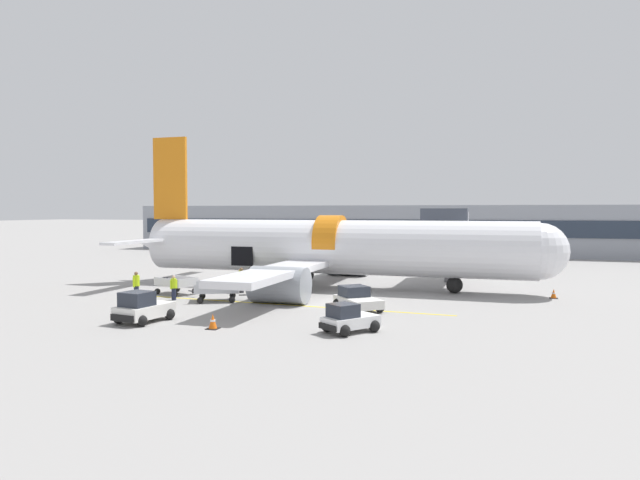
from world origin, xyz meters
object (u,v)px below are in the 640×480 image
at_px(baggage_tug_mid, 142,309).
at_px(ground_crew_supervisor, 242,280).
at_px(ground_crew_driver, 174,287).
at_px(baggage_tug_rear, 357,299).
at_px(airplane, 326,248).
at_px(baggage_cart_queued, 219,292).
at_px(baggage_tug_lead, 349,320).
at_px(ground_crew_loader_b, 136,285).
at_px(baggage_cart_loading, 176,286).
at_px(ground_crew_loader_a, 240,279).

height_order(baggage_tug_mid, ground_crew_supervisor, ground_crew_supervisor).
bearing_deg(ground_crew_driver, baggage_tug_rear, 0.91).
height_order(airplane, baggage_cart_queued, airplane).
relative_size(baggage_tug_lead, ground_crew_loader_b, 1.66).
bearing_deg(ground_crew_driver, baggage_cart_queued, 10.60).
bearing_deg(baggage_tug_lead, baggage_tug_rear, 100.80).
xyz_separation_m(airplane, baggage_cart_loading, (-8.50, -6.39, -2.28)).
bearing_deg(baggage_tug_rear, baggage_tug_mid, -144.01).
bearing_deg(ground_crew_loader_b, ground_crew_driver, 11.14).
relative_size(baggage_tug_lead, ground_crew_supervisor, 1.70).
bearing_deg(airplane, ground_crew_supervisor, -136.61).
bearing_deg(baggage_tug_lead, ground_crew_loader_b, 161.12).
relative_size(ground_crew_driver, ground_crew_supervisor, 0.90).
bearing_deg(ground_crew_loader_b, baggage_tug_mid, -51.84).
bearing_deg(baggage_tug_rear, airplane, 118.34).
bearing_deg(airplane, baggage_tug_lead, -68.44).
xyz_separation_m(ground_crew_loader_b, ground_crew_supervisor, (5.07, 4.67, -0.02)).
distance_m(baggage_cart_loading, ground_crew_driver, 2.51).
relative_size(baggage_cart_queued, ground_crew_loader_b, 2.08).
height_order(baggage_tug_lead, baggage_cart_queued, baggage_tug_lead).
relative_size(baggage_tug_mid, baggage_tug_rear, 0.91).
height_order(baggage_tug_mid, baggage_cart_loading, baggage_tug_mid).
relative_size(airplane, ground_crew_loader_b, 18.37).
bearing_deg(baggage_cart_queued, baggage_tug_mid, -93.61).
distance_m(baggage_cart_queued, ground_crew_driver, 2.93).
bearing_deg(baggage_cart_loading, airplane, 36.96).
relative_size(ground_crew_loader_a, ground_crew_supervisor, 0.89).
height_order(ground_crew_loader_b, ground_crew_supervisor, ground_crew_loader_b).
bearing_deg(baggage_tug_lead, baggage_cart_loading, 150.77).
height_order(ground_crew_loader_a, ground_crew_driver, ground_crew_driver).
distance_m(baggage_tug_rear, ground_crew_loader_b, 14.26).
relative_size(ground_crew_loader_b, ground_crew_supervisor, 1.02).
xyz_separation_m(baggage_tug_rear, baggage_cart_loading, (-13.02, 2.00, -0.01)).
xyz_separation_m(baggage_tug_mid, baggage_cart_loading, (-3.62, 8.83, -0.10)).
distance_m(airplane, ground_crew_loader_a, 6.58).
distance_m(airplane, baggage_tug_rear, 9.80).
height_order(baggage_tug_mid, ground_crew_driver, baggage_tug_mid).
bearing_deg(ground_crew_loader_a, ground_crew_loader_b, -128.91).
height_order(airplane, baggage_cart_loading, airplane).
bearing_deg(airplane, baggage_cart_queued, -118.79).
bearing_deg(baggage_cart_queued, baggage_tug_rear, -2.24).
relative_size(baggage_cart_queued, ground_crew_supervisor, 2.12).
relative_size(airplane, ground_crew_loader_a, 21.07).
relative_size(airplane, baggage_cart_loading, 8.90).
bearing_deg(baggage_cart_loading, baggage_tug_mid, -67.68).
relative_size(baggage_tug_lead, baggage_cart_queued, 0.80).
distance_m(baggage_cart_queued, ground_crew_loader_a, 4.65).
bearing_deg(baggage_tug_lead, ground_crew_loader_a, 135.03).
bearing_deg(airplane, ground_crew_loader_a, -146.30).
xyz_separation_m(baggage_cart_loading, ground_crew_loader_b, (-1.22, -2.67, 0.34)).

